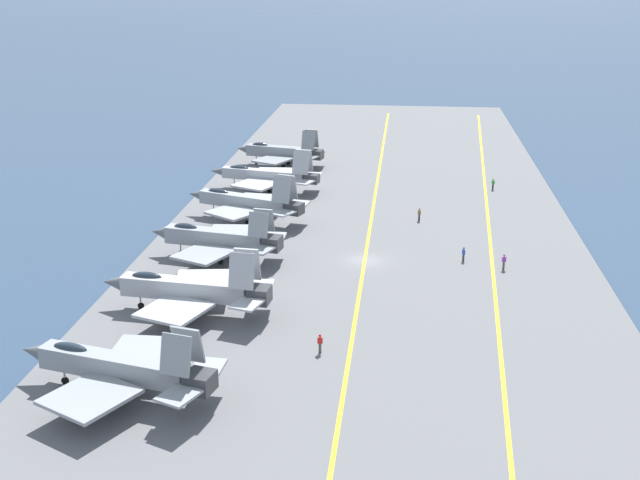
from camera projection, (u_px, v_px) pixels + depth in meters
The scene contains 15 objects.
ground_plane at pixel (365, 264), 90.34m from camera, with size 2000.00×2000.00×0.00m, color #2D425B.
carrier_deck at pixel (365, 262), 90.27m from camera, with size 212.31×51.50×0.40m, color slate.
deck_stripe_foul_line at pixel (492, 265), 88.76m from camera, with size 191.08×0.36×0.01m, color yellow.
deck_stripe_centerline at pixel (365, 260), 90.21m from camera, with size 191.08×0.36×0.01m, color yellow.
parked_jet_nearest at pixel (118, 367), 61.13m from camera, with size 13.86×16.91×6.33m.
parked_jet_second at pixel (188, 289), 75.72m from camera, with size 13.99×16.82×6.76m.
parked_jet_third at pixel (217, 238), 89.59m from camera, with size 14.01×15.70×6.25m.
parked_jet_fourth at pixel (246, 202), 103.12m from camera, with size 12.48×16.91×6.72m.
parked_jet_fifth at pixel (267, 175), 117.56m from camera, with size 13.62×17.00×6.42m.
parked_jet_sixth at pixel (281, 152), 131.87m from camera, with size 13.40×15.14×6.35m.
crew_blue_vest at pixel (464, 253), 89.67m from camera, with size 0.43×0.35×1.66m.
crew_brown_vest at pixel (419, 214), 103.87m from camera, with size 0.45×0.38×1.72m.
crew_purple_vest at pixel (504, 261), 87.12m from camera, with size 0.39×0.45×1.78m.
crew_green_vest at pixel (493, 184), 118.34m from camera, with size 0.46×0.44×1.70m.
crew_red_vest at pixel (320, 343), 68.30m from camera, with size 0.43×0.46×1.75m.
Camera 1 is at (-84.65, -4.13, 31.80)m, focal length 45.00 mm.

